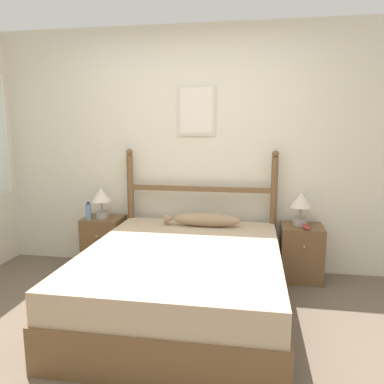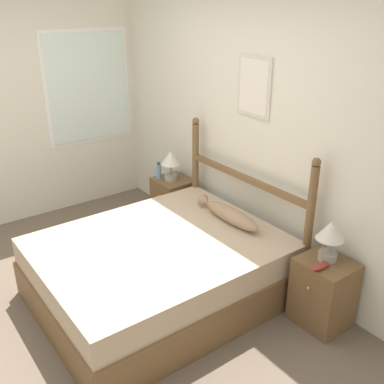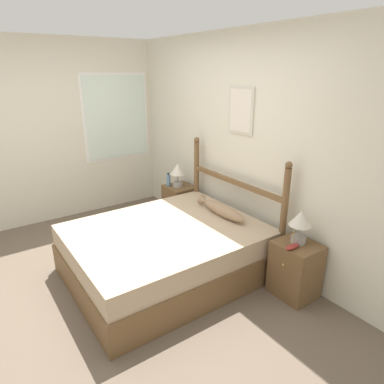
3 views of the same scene
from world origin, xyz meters
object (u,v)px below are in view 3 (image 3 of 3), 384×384
at_px(table_lamp_left, 177,172).
at_px(model_boat, 292,246).
at_px(bed, 166,252).
at_px(nightstand_right, 295,269).
at_px(fish_pillow, 221,209).
at_px(table_lamp_right, 300,222).
at_px(nightstand_left, 180,204).
at_px(bottle, 168,180).

distance_m(table_lamp_left, model_boat, 2.11).
height_order(bed, model_boat, model_boat).
distance_m(nightstand_right, fish_pillow, 1.04).
xyz_separation_m(table_lamp_right, model_boat, (0.04, -0.14, -0.20)).
height_order(model_boat, fish_pillow, model_boat).
bearing_deg(fish_pillow, table_lamp_left, 173.79).
height_order(table_lamp_right, model_boat, table_lamp_right).
bearing_deg(fish_pillow, model_boat, 1.73).
bearing_deg(fish_pillow, nightstand_left, 172.50).
bearing_deg(nightstand_right, table_lamp_right, 134.34).
height_order(bottle, fish_pillow, bottle).
relative_size(nightstand_right, model_boat, 2.94).
distance_m(table_lamp_right, bottle, 2.18).
bearing_deg(model_boat, table_lamp_right, 107.61).
relative_size(table_lamp_left, table_lamp_right, 1.00).
distance_m(nightstand_right, table_lamp_right, 0.50).
relative_size(model_boat, fish_pillow, 0.25).
height_order(nightstand_right, fish_pillow, fish_pillow).
distance_m(nightstand_left, bottle, 0.40).
xyz_separation_m(nightstand_right, model_boat, (0.02, -0.12, 0.30)).
xyz_separation_m(bed, fish_pillow, (0.07, 0.71, 0.35)).
bearing_deg(table_lamp_right, model_boat, -72.39).
bearing_deg(nightstand_right, bottle, -177.16).
bearing_deg(table_lamp_left, nightstand_left, 84.16).
relative_size(table_lamp_left, bottle, 1.68).
bearing_deg(nightstand_left, fish_pillow, -7.50).
bearing_deg(nightstand_right, bed, -140.67).
relative_size(nightstand_right, fish_pillow, 0.74).
relative_size(bed, bottle, 10.08).
bearing_deg(table_lamp_right, bed, -139.29).
xyz_separation_m(model_boat, fish_pillow, (-0.99, -0.03, 0.04)).
relative_size(bed, model_boat, 10.36).
relative_size(table_lamp_right, bottle, 1.68).
height_order(bed, fish_pillow, fish_pillow).
height_order(table_lamp_left, model_boat, table_lamp_left).
distance_m(nightstand_right, table_lamp_left, 2.14).
height_order(table_lamp_left, table_lamp_right, same).
distance_m(bed, nightstand_left, 1.34).
relative_size(nightstand_right, table_lamp_right, 1.70).
bearing_deg(fish_pillow, bed, -95.45).
bearing_deg(nightstand_right, model_boat, -79.49).
distance_m(bed, model_boat, 1.33).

